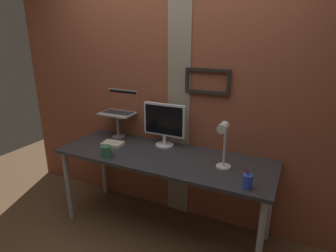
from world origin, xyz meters
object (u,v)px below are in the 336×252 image
Objects in this scene: monitor at (164,122)px; laptop at (121,107)px; pen_cup at (248,181)px; desk_lamp at (223,141)px; coffee_mug at (106,151)px.

laptop is at bearing 172.67° from monitor.
laptop is 2.05× the size of pen_cup.
desk_lamp reaches higher than coffee_mug.
laptop reaches higher than pen_cup.
pen_cup is (0.24, -0.19, -0.20)m from desk_lamp.
monitor is 0.70m from desk_lamp.
laptop is (-0.55, 0.07, 0.08)m from monitor.
coffee_mug is at bearing -179.99° from pen_cup.
desk_lamp is at bearing -22.71° from monitor.
desk_lamp is (0.65, -0.27, 0.01)m from monitor.
laptop is 1.56m from pen_cup.
laptop reaches higher than monitor.
desk_lamp is 1.04m from coffee_mug.
monitor is at bearing 52.98° from coffee_mug.
pen_cup is 1.23m from coffee_mug.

